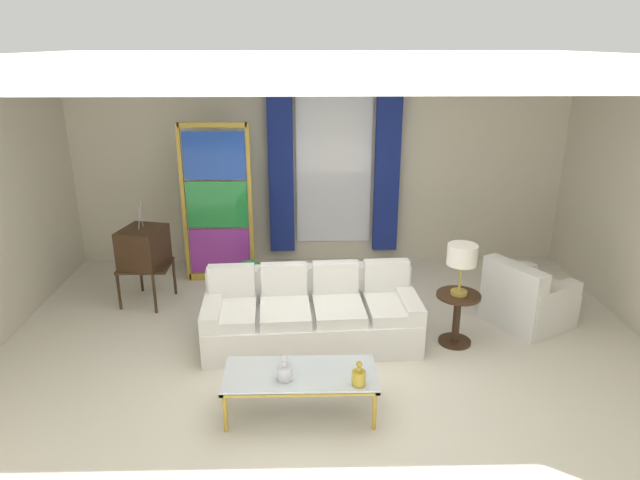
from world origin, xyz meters
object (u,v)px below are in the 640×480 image
(bottle_blue_decanter, at_px, (359,377))
(stained_glass_divider, at_px, (217,208))
(coffee_table, at_px, (300,376))
(vintage_tv, at_px, (143,249))
(table_lamp_brass, at_px, (462,257))
(peacock_figurine, at_px, (249,278))
(couch_white_long, at_px, (311,315))
(bottle_crystal_tall, at_px, (285,371))
(round_side_table, at_px, (457,314))
(armchair_white, at_px, (526,301))

(bottle_blue_decanter, xyz_separation_m, stained_glass_divider, (-1.65, 3.25, 0.57))
(coffee_table, xyz_separation_m, vintage_tv, (-1.99, 2.36, 0.35))
(table_lamp_brass, bearing_deg, peacock_figurine, 150.43)
(couch_white_long, distance_m, bottle_crystal_tall, 1.45)
(couch_white_long, relative_size, peacock_figurine, 3.98)
(round_side_table, xyz_separation_m, table_lamp_brass, (0.00, 0.00, 0.67))
(couch_white_long, relative_size, vintage_tv, 1.77)
(coffee_table, distance_m, table_lamp_brass, 2.20)
(armchair_white, relative_size, round_side_table, 1.86)
(coffee_table, height_order, round_side_table, round_side_table)
(vintage_tv, xyz_separation_m, stained_glass_divider, (0.84, 0.69, 0.33))
(bottle_blue_decanter, distance_m, armchair_white, 2.85)
(armchair_white, bearing_deg, table_lamp_brass, -154.64)
(couch_white_long, height_order, stained_glass_divider, stained_glass_divider)
(round_side_table, height_order, table_lamp_brass, table_lamp_brass)
(vintage_tv, height_order, round_side_table, vintage_tv)
(couch_white_long, height_order, armchair_white, couch_white_long)
(stained_glass_divider, height_order, peacock_figurine, stained_glass_divider)
(table_lamp_brass, bearing_deg, round_side_table, 180.00)
(vintage_tv, relative_size, stained_glass_divider, 0.61)
(coffee_table, xyz_separation_m, bottle_blue_decanter, (0.50, -0.20, 0.12))
(armchair_white, distance_m, stained_glass_divider, 4.12)
(vintage_tv, relative_size, table_lamp_brass, 2.36)
(bottle_blue_decanter, distance_m, round_side_table, 1.86)
(couch_white_long, bearing_deg, bottle_blue_decanter, -75.42)
(bottle_blue_decanter, bearing_deg, round_side_table, 49.31)
(round_side_table, bearing_deg, bottle_crystal_tall, -144.67)
(bottle_blue_decanter, bearing_deg, couch_white_long, 104.58)
(bottle_blue_decanter, xyz_separation_m, vintage_tv, (-2.49, 2.55, 0.24))
(stained_glass_divider, distance_m, round_side_table, 3.47)
(peacock_figurine, bearing_deg, table_lamp_brass, -29.57)
(stained_glass_divider, relative_size, peacock_figurine, 3.67)
(armchair_white, relative_size, table_lamp_brass, 1.95)
(armchair_white, bearing_deg, vintage_tv, 171.42)
(couch_white_long, relative_size, round_side_table, 4.01)
(peacock_figurine, xyz_separation_m, round_side_table, (2.42, -1.37, 0.14))
(coffee_table, distance_m, stained_glass_divider, 3.33)
(bottle_blue_decanter, xyz_separation_m, table_lamp_brass, (1.21, 1.41, 0.54))
(coffee_table, height_order, armchair_white, armchair_white)
(armchair_white, xyz_separation_m, round_side_table, (-0.94, -0.45, 0.07))
(armchair_white, relative_size, peacock_figurine, 1.85)
(bottle_crystal_tall, height_order, stained_glass_divider, stained_glass_divider)
(armchair_white, bearing_deg, bottle_blue_decanter, -139.24)
(couch_white_long, xyz_separation_m, vintage_tv, (-2.09, 1.03, 0.42))
(vintage_tv, relative_size, round_side_table, 2.26)
(armchair_white, height_order, round_side_table, armchair_white)
(armchair_white, bearing_deg, couch_white_long, -172.52)
(coffee_table, distance_m, bottle_blue_decanter, 0.55)
(bottle_crystal_tall, distance_m, round_side_table, 2.27)
(bottle_crystal_tall, bearing_deg, armchair_white, 32.19)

